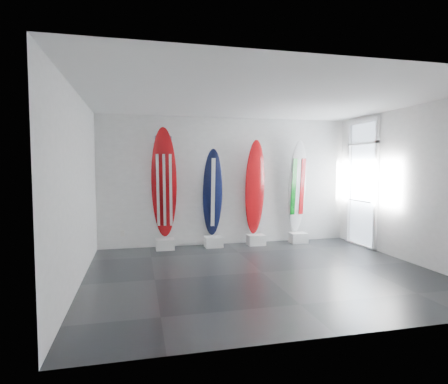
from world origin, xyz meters
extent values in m
plane|color=black|center=(0.00, 0.00, 0.00)|extent=(6.00, 6.00, 0.00)
plane|color=white|center=(0.00, 0.00, 3.00)|extent=(6.00, 6.00, 0.00)
plane|color=silver|center=(0.00, 2.50, 1.50)|extent=(6.00, 0.00, 6.00)
plane|color=silver|center=(0.00, -2.50, 1.50)|extent=(6.00, 0.00, 6.00)
plane|color=silver|center=(-3.00, 0.00, 1.50)|extent=(0.00, 5.00, 5.00)
plane|color=silver|center=(3.00, 0.00, 1.50)|extent=(0.00, 5.00, 5.00)
cube|color=silver|center=(-1.52, 2.18, 0.12)|extent=(0.40, 0.30, 0.24)
ellipsoid|color=maroon|center=(-1.52, 2.28, 1.47)|extent=(0.62, 0.52, 2.47)
cube|color=silver|center=(-0.42, 2.18, 0.12)|extent=(0.40, 0.30, 0.24)
ellipsoid|color=black|center=(-0.42, 2.28, 1.25)|extent=(0.47, 0.35, 2.02)
cube|color=silver|center=(0.60, 2.18, 0.12)|extent=(0.40, 0.30, 0.24)
ellipsoid|color=maroon|center=(0.60, 2.28, 1.36)|extent=(0.53, 0.29, 2.24)
cube|color=silver|center=(1.68, 2.18, 0.12)|extent=(0.40, 0.30, 0.24)
ellipsoid|color=silver|center=(1.68, 2.28, 1.36)|extent=(0.54, 0.34, 2.24)
cube|color=silver|center=(-2.45, 2.48, 0.35)|extent=(0.09, 0.02, 0.13)
camera|label=1|loc=(-2.10, -6.01, 1.85)|focal=29.57mm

